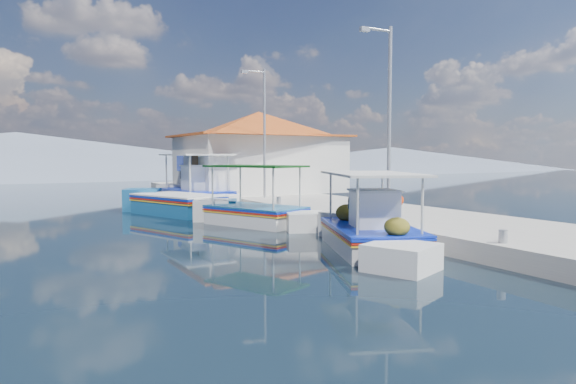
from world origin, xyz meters
TOP-DOWN VIEW (x-y plane):
  - ground at (0.00, 0.00)m, footprint 160.00×160.00m
  - quay at (5.90, 6.00)m, footprint 5.00×44.00m
  - bollards at (3.80, 5.25)m, footprint 0.20×17.20m
  - main_caique at (2.25, -0.07)m, footprint 3.65×6.36m
  - caique_green_canopy at (1.75, 5.90)m, footprint 3.48×5.83m
  - caique_blue_hull at (0.28, 10.52)m, footprint 3.75×6.71m
  - caique_far at (2.09, 13.62)m, footprint 2.49×8.14m
  - harbor_building at (6.20, 15.00)m, footprint 10.49×10.49m
  - lamp_post_near at (4.51, 2.00)m, footprint 1.21×0.14m
  - lamp_post_far at (4.51, 11.00)m, footprint 1.21×0.14m
  - mountain_ridge at (6.54, 56.00)m, footprint 171.40×96.00m

SIDE VIEW (x-z plane):
  - ground at x=0.00m, z-range 0.00..0.00m
  - quay at x=5.90m, z-range 0.00..0.50m
  - caique_blue_hull at x=0.28m, z-range -0.29..0.98m
  - caique_green_canopy at x=1.75m, z-range -0.83..1.54m
  - main_caique at x=2.25m, z-range -0.70..1.57m
  - caique_far at x=2.09m, z-range -0.90..1.95m
  - bollards at x=3.80m, z-range 0.50..0.80m
  - mountain_ridge at x=6.54m, z-range -0.71..4.79m
  - harbor_building at x=6.20m, z-range 0.58..4.98m
  - lamp_post_near at x=4.51m, z-range 0.85..6.85m
  - lamp_post_far at x=4.51m, z-range 0.85..6.85m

